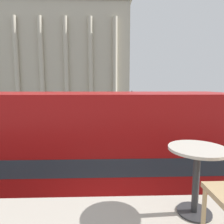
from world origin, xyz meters
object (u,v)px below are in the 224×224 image
object	(u,v)px
double_decker_bus	(48,158)
traffic_light_near	(181,116)
plaza_building_left	(62,59)
traffic_light_mid	(132,104)
cafe_dining_table	(197,166)
pedestrian_yellow	(178,110)
pedestrian_white	(108,105)
pedestrian_blue	(144,108)

from	to	relation	value
double_decker_bus	traffic_light_near	world-z (taller)	double_decker_bus
plaza_building_left	traffic_light_mid	bearing A→B (deg)	-63.70
cafe_dining_table	traffic_light_mid	bearing A→B (deg)	84.30
plaza_building_left	traffic_light_mid	size ratio (longest dim) A/B	7.50
traffic_light_mid	pedestrian_yellow	size ratio (longest dim) A/B	2.36
plaza_building_left	pedestrian_yellow	xyz separation A→B (m)	(20.32, -17.08, -9.33)
plaza_building_left	pedestrian_white	bearing A→B (deg)	-45.45
double_decker_bus	pedestrian_yellow	bearing A→B (deg)	63.46
traffic_light_near	pedestrian_yellow	distance (m)	17.63
traffic_light_mid	pedestrian_white	xyz separation A→B (m)	(-2.32, 14.91, -1.61)
cafe_dining_table	plaza_building_left	xyz separation A→B (m)	(-10.61, 43.77, 6.68)
pedestrian_white	traffic_light_near	bearing A→B (deg)	-23.16
traffic_light_mid	pedestrian_blue	bearing A→B (deg)	73.14
cafe_dining_table	traffic_light_mid	xyz separation A→B (m)	(1.85, 18.55, -1.05)
traffic_light_near	pedestrian_white	bearing A→B (deg)	100.23
traffic_light_mid	pedestrian_yellow	world-z (taller)	traffic_light_mid
cafe_dining_table	pedestrian_blue	size ratio (longest dim) A/B	0.46
traffic_light_near	traffic_light_mid	size ratio (longest dim) A/B	0.99
cafe_dining_table	pedestrian_yellow	bearing A→B (deg)	70.01
cafe_dining_table	pedestrian_yellow	xyz separation A→B (m)	(9.71, 26.69, -2.65)
double_decker_bus	pedestrian_blue	size ratio (longest dim) A/B	6.49
plaza_building_left	pedestrian_white	size ratio (longest dim) A/B	17.87
plaza_building_left	traffic_light_mid	xyz separation A→B (m)	(12.46, -25.22, -7.73)
double_decker_bus	pedestrian_blue	bearing A→B (deg)	74.85
traffic_light_near	traffic_light_mid	xyz separation A→B (m)	(-1.89, 8.38, 0.02)
pedestrian_yellow	traffic_light_mid	bearing A→B (deg)	24.31
traffic_light_mid	pedestrian_yellow	bearing A→B (deg)	46.00
traffic_light_mid	traffic_light_near	bearing A→B (deg)	-77.31
pedestrian_blue	pedestrian_yellow	bearing A→B (deg)	-104.51
double_decker_bus	cafe_dining_table	distance (m)	4.68
pedestrian_yellow	traffic_light_near	bearing A→B (deg)	48.44
plaza_building_left	pedestrian_blue	world-z (taller)	plaza_building_left
double_decker_bus	traffic_light_mid	size ratio (longest dim) A/B	2.66
plaza_building_left	traffic_light_near	size ratio (longest dim) A/B	7.55
plaza_building_left	pedestrian_white	world-z (taller)	plaza_building_left
traffic_light_mid	pedestrian_yellow	xyz separation A→B (m)	(7.86, 8.13, -1.60)
cafe_dining_table	pedestrian_white	world-z (taller)	cafe_dining_table
traffic_light_near	pedestrian_blue	world-z (taller)	traffic_light_near
traffic_light_mid	plaza_building_left	bearing A→B (deg)	116.30
plaza_building_left	pedestrian_yellow	world-z (taller)	plaza_building_left
plaza_building_left	double_decker_bus	bearing A→B (deg)	-78.74
double_decker_bus	cafe_dining_table	world-z (taller)	double_decker_bus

